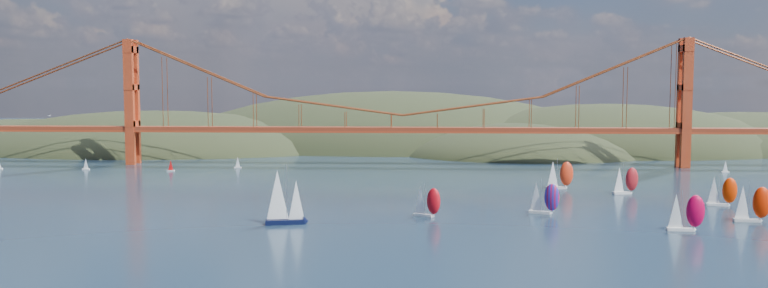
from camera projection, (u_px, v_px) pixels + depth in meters
The scene contains 16 objects.
ground at pixel (377, 266), 147.62m from camera, with size 1200.00×1200.00×0.00m, color black.
headlands at pixel (487, 169), 423.23m from camera, with size 725.00×225.00×96.00m.
bridge at pixel (399, 92), 324.22m from camera, with size 552.00×12.00×55.00m.
sloop_navy at pixel (283, 198), 190.73m from camera, with size 10.40×6.74×15.49m.
racer_0 at pixel (427, 201), 201.43m from camera, with size 7.98×6.15×9.04m.
racer_1 at pixel (685, 212), 182.12m from camera, with size 8.90×3.92×10.09m.
racer_2 at pixel (752, 203), 194.00m from camera, with size 9.23×4.02×10.48m.
racer_3 at pixel (625, 180), 242.70m from camera, with size 8.70×4.74×9.75m.
racer_4 at pixel (721, 191), 219.07m from camera, with size 8.51×4.60×9.55m.
racer_5 at pixel (559, 174), 254.17m from camera, with size 9.36×4.31×10.58m.
racer_rwb at pixel (544, 197), 206.03m from camera, with size 8.63×5.74×9.65m.
distant_boat_1 at pixel (86, 164), 310.82m from camera, with size 3.00×2.00×4.70m.
distant_boat_2 at pixel (171, 165), 305.01m from camera, with size 3.00×2.00×4.70m.
distant_boat_3 at pixel (238, 162), 316.61m from camera, with size 3.00×2.00×4.70m.
distant_boat_4 at pixel (725, 167), 300.64m from camera, with size 3.00×2.00×4.70m.
gull at pixel (49, 116), 178.31m from camera, with size 0.90×0.25×0.17m.
Camera 1 is at (9.03, -144.87, 36.10)m, focal length 35.00 mm.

